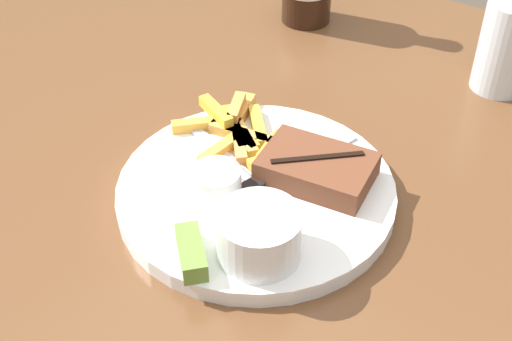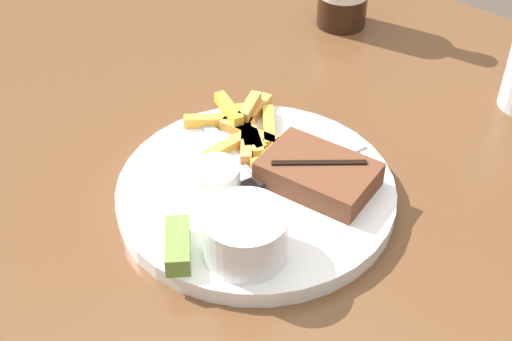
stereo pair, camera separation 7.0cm
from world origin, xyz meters
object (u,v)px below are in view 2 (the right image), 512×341
at_px(dinner_plate, 256,192).
at_px(dipping_sauce_cup, 216,177).
at_px(steak_portion, 318,173).
at_px(pickle_spear, 178,245).
at_px(knife_utensil, 286,175).
at_px(coleslaw_cup, 245,232).
at_px(fork_utensil, 223,145).

distance_m(dinner_plate, dipping_sauce_cup, 0.05).
bearing_deg(steak_portion, pickle_spear, -104.37).
bearing_deg(steak_portion, knife_utensil, -156.73).
bearing_deg(coleslaw_cup, fork_utensil, 139.34).
relative_size(fork_utensil, knife_utensil, 0.79).
height_order(pickle_spear, knife_utensil, pickle_spear).
xyz_separation_m(pickle_spear, fork_utensil, (-0.07, 0.14, -0.01)).
height_order(dipping_sauce_cup, pickle_spear, dipping_sauce_cup).
relative_size(dinner_plate, dipping_sauce_cup, 5.75).
xyz_separation_m(fork_utensil, knife_utensil, (0.08, 0.00, 0.00)).
distance_m(dipping_sauce_cup, pickle_spear, 0.09).
xyz_separation_m(dinner_plate, pickle_spear, (0.01, -0.12, 0.02)).
bearing_deg(coleslaw_cup, dipping_sauce_cup, 149.34).
xyz_separation_m(dipping_sauce_cup, pickle_spear, (0.03, -0.09, -0.01)).
height_order(steak_portion, fork_utensil, steak_portion).
bearing_deg(fork_utensil, dinner_plate, 0.00).
distance_m(coleslaw_cup, fork_utensil, 0.16).
relative_size(dinner_plate, steak_portion, 2.39).
bearing_deg(coleslaw_cup, steak_portion, 92.93).
height_order(steak_portion, coleslaw_cup, coleslaw_cup).
bearing_deg(dipping_sauce_cup, coleslaw_cup, -30.66).
bearing_deg(pickle_spear, fork_utensil, 117.33).
height_order(steak_portion, pickle_spear, steak_portion).
xyz_separation_m(dinner_plate, steak_portion, (0.05, 0.04, 0.02)).
bearing_deg(dinner_plate, coleslaw_cup, -56.01).
xyz_separation_m(dinner_plate, fork_utensil, (-0.07, 0.03, 0.01)).
bearing_deg(knife_utensil, fork_utensil, 108.66).
height_order(coleslaw_cup, fork_utensil, coleslaw_cup).
bearing_deg(steak_portion, dinner_plate, -137.01).
distance_m(dinner_plate, coleslaw_cup, 0.10).
relative_size(dipping_sauce_cup, knife_utensil, 0.30).
bearing_deg(fork_utensil, steak_portion, 29.12).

